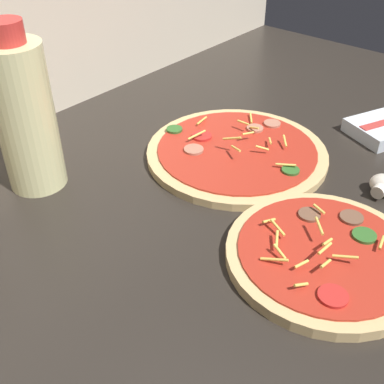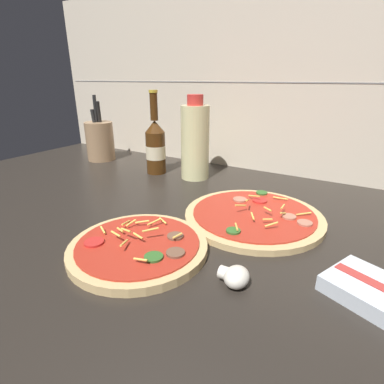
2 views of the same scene
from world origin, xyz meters
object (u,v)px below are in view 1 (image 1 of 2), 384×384
Objects in this scene: pizza_near at (324,255)px; mushroom_left at (384,186)px; pizza_far at (237,152)px; oil_bottle at (25,116)px.

pizza_near is 18.29cm from mushroom_left.
mushroom_left is at bearing 0.40° from pizza_near.
pizza_near is 26.17cm from pizza_far.
pizza_far is 6.47× the size of mushroom_left.
mushroom_left is (5.40, -22.66, 0.74)cm from pizza_far.
pizza_far is at bearing 103.42° from mushroom_left.
pizza_far reaches higher than pizza_near.
mushroom_left is at bearing -53.04° from oil_bottle.
pizza_far is 1.21× the size of oil_bottle.
pizza_near is 0.82× the size of pizza_far.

